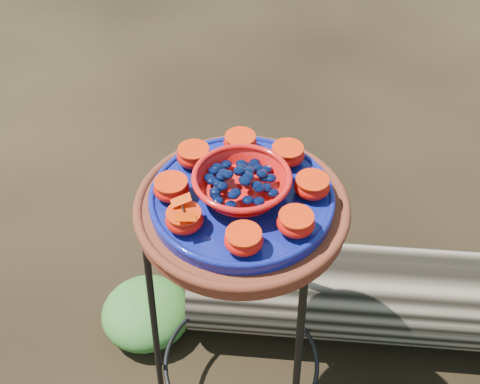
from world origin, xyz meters
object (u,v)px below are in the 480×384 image
at_px(red_bowl, 242,185).
at_px(driftwood_log, 454,299).
at_px(plant_stand, 241,317).
at_px(terracotta_saucer, 242,209).
at_px(cobalt_plate, 242,199).

relative_size(red_bowl, driftwood_log, 0.12).
distance_m(plant_stand, driftwood_log, 0.68).
bearing_deg(terracotta_saucer, driftwood_log, 43.17).
relative_size(cobalt_plate, red_bowl, 2.00).
xyz_separation_m(cobalt_plate, red_bowl, (0.00, 0.00, 0.04)).
distance_m(cobalt_plate, red_bowl, 0.04).
bearing_deg(plant_stand, red_bowl, 0.00).
xyz_separation_m(cobalt_plate, driftwood_log, (0.47, 0.44, -0.60)).
relative_size(terracotta_saucer, driftwood_log, 0.27).
bearing_deg(red_bowl, terracotta_saucer, 0.00).
height_order(red_bowl, driftwood_log, red_bowl).
height_order(terracotta_saucer, cobalt_plate, cobalt_plate).
relative_size(plant_stand, driftwood_log, 0.46).
height_order(terracotta_saucer, driftwood_log, terracotta_saucer).
xyz_separation_m(plant_stand, terracotta_saucer, (0.00, 0.00, 0.37)).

